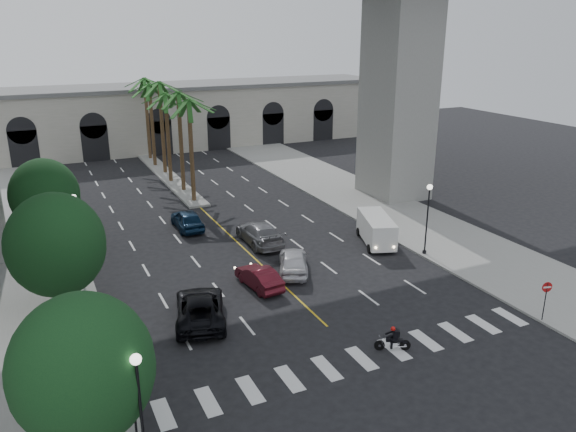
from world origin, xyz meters
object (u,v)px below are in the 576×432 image
object	(u,v)px
lamp_post_left_near	(140,408)
lamp_post_left_far	(77,225)
traffic_signal_far	(115,336)
cargo_van	(376,229)
motorcycle_rider	(394,339)
car_d	(260,233)
pedestrian_b	(68,355)
pedestrian_a	(102,328)
car_a	(293,261)
car_b	(259,277)
do_not_enter_sign	(546,293)
lamp_post_right	(428,213)
traffic_signal_near	(132,385)
car_e	(187,219)
car_c	(200,308)

from	to	relation	value
lamp_post_left_near	lamp_post_left_far	distance (m)	21.00
traffic_signal_far	cargo_van	bearing A→B (deg)	25.55
motorcycle_rider	car_d	xyz separation A→B (m)	(-0.39, 16.87, 0.22)
lamp_post_left_far	pedestrian_b	xyz separation A→B (m)	(-1.91, -12.53, -2.23)
lamp_post_left_far	pedestrian_a	distance (m)	10.81
lamp_post_left_far	car_a	distance (m)	14.68
lamp_post_left_far	car_b	xyz separation A→B (m)	(9.90, -7.75, -2.54)
lamp_post_left_near	car_d	size ratio (longest dim) A/B	0.93
do_not_enter_sign	lamp_post_left_near	bearing A→B (deg)	-158.10
do_not_enter_sign	lamp_post_left_far	bearing A→B (deg)	156.42
do_not_enter_sign	lamp_post_right	bearing A→B (deg)	104.75
lamp_post_right	traffic_signal_near	xyz separation A→B (m)	(-22.70, -10.50, -0.71)
traffic_signal_far	pedestrian_b	xyz separation A→B (m)	(-2.01, 1.97, -1.52)
car_a	car_e	xyz separation A→B (m)	(-4.12, 11.48, 0.01)
pedestrian_b	lamp_post_left_near	bearing A→B (deg)	-38.65
lamp_post_right	cargo_van	size ratio (longest dim) A/B	0.98
traffic_signal_near	car_b	distance (m)	14.66
cargo_van	car_d	bearing A→B (deg)	173.39
car_c	car_d	size ratio (longest dim) A/B	1.00
lamp_post_left_far	lamp_post_right	bearing A→B (deg)	-19.33
lamp_post_left_far	car_a	size ratio (longest dim) A/B	1.14
car_e	cargo_van	bearing A→B (deg)	142.30
lamp_post_right	traffic_signal_far	distance (m)	23.62
pedestrian_a	car_e	bearing A→B (deg)	67.91
car_e	pedestrian_b	world-z (taller)	pedestrian_b
car_e	traffic_signal_far	bearing A→B (deg)	66.27
car_e	car_d	bearing A→B (deg)	126.83
lamp_post_left_near	car_e	size ratio (longest dim) A/B	1.12
car_c	pedestrian_b	bearing A→B (deg)	32.69
lamp_post_right	do_not_enter_sign	xyz separation A→B (m)	(-0.26, -10.72, -1.43)
lamp_post_left_near	lamp_post_left_far	world-z (taller)	same
car_d	traffic_signal_near	bearing A→B (deg)	55.34
car_b	car_e	bearing A→B (deg)	-91.51
lamp_post_left_far	lamp_post_right	size ratio (longest dim) A/B	1.00
traffic_signal_far	car_a	size ratio (longest dim) A/B	0.77
pedestrian_b	car_c	bearing A→B (deg)	55.78
car_b	car_c	bearing A→B (deg)	22.39
car_a	do_not_enter_sign	xyz separation A→B (m)	(9.64, -12.15, 0.99)
lamp_post_left_far	car_a	world-z (taller)	lamp_post_left_far
motorcycle_rider	cargo_van	distance (m)	15.04
car_a	pedestrian_b	size ratio (longest dim) A/B	2.81
car_e	pedestrian_a	distance (m)	17.84
lamp_post_left_far	traffic_signal_far	world-z (taller)	lamp_post_left_far
traffic_signal_near	car_d	xyz separation A→B (m)	(12.80, 17.84, -1.68)
lamp_post_left_near	pedestrian_a	size ratio (longest dim) A/B	3.44
car_c	pedestrian_b	distance (m)	7.49
car_d	pedestrian_b	size ratio (longest dim) A/B	3.42
lamp_post_right	traffic_signal_near	distance (m)	25.02
lamp_post_right	traffic_signal_near	world-z (taller)	lamp_post_right
traffic_signal_far	car_b	distance (m)	12.04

